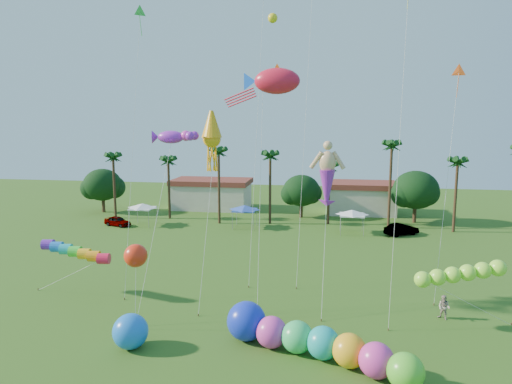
% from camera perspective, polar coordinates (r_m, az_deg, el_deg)
% --- Properties ---
extents(tree_line, '(69.46, 8.91, 11.00)m').
position_cam_1_polar(tree_line, '(66.46, 7.85, 0.22)').
color(tree_line, '#3A2819').
rests_on(tree_line, ground).
extents(buildings_row, '(35.00, 7.00, 4.00)m').
position_cam_1_polar(buildings_row, '(73.20, 2.73, -0.74)').
color(buildings_row, beige).
rests_on(buildings_row, ground).
extents(tent_row, '(31.00, 4.00, 0.60)m').
position_cam_1_polar(tent_row, '(60.19, -1.54, -2.04)').
color(tent_row, white).
rests_on(tent_row, ground).
extents(car_a, '(4.19, 2.75, 1.33)m').
position_cam_1_polar(car_a, '(64.97, -16.92, -3.50)').
color(car_a, '#4C4C54').
rests_on(car_a, ground).
extents(car_b, '(4.55, 3.73, 1.46)m').
position_cam_1_polar(car_b, '(59.97, 17.73, -4.47)').
color(car_b, '#4C4C54').
rests_on(car_b, ground).
extents(spectator_b, '(1.08, 1.04, 1.76)m').
position_cam_1_polar(spectator_b, '(36.06, 22.44, -13.19)').
color(spectator_b, '#AE9891').
rests_on(spectator_b, ground).
extents(caterpillar_inflatable, '(11.90, 6.75, 2.53)m').
position_cam_1_polar(caterpillar_inflatable, '(28.69, 6.76, -17.97)').
color(caterpillar_inflatable, '#E13BB0').
rests_on(caterpillar_inflatable, ground).
extents(blue_ball, '(2.20, 2.20, 2.20)m').
position_cam_1_polar(blue_ball, '(30.53, -15.42, -16.44)').
color(blue_ball, blue).
rests_on(blue_ball, ground).
extents(rainbow_tube, '(8.27, 1.64, 3.81)m').
position_cam_1_polar(rainbow_tube, '(38.71, -20.60, -7.70)').
color(rainbow_tube, '#F01A42').
rests_on(rainbow_tube, ground).
extents(green_worm, '(9.36, 3.26, 4.09)m').
position_cam_1_polar(green_worm, '(33.26, 20.10, -10.23)').
color(green_worm, '#9FFF38').
rests_on(green_worm, ground).
extents(orange_ball_kite, '(1.71, 1.71, 5.93)m').
position_cam_1_polar(orange_ball_kite, '(31.59, -14.80, -7.70)').
color(orange_ball_kite, red).
rests_on(orange_ball_kite, ground).
extents(merman_kite, '(2.46, 6.04, 12.07)m').
position_cam_1_polar(merman_kite, '(36.06, 8.88, 1.70)').
color(merman_kite, '#DBAB7C').
rests_on(merman_kite, ground).
extents(fish_kite, '(5.62, 6.23, 18.20)m').
position_cam_1_polar(fish_kite, '(36.19, 2.64, 13.68)').
color(fish_kite, red).
rests_on(fish_kite, ground).
extents(squid_kite, '(1.70, 4.35, 14.90)m').
position_cam_1_polar(squid_kite, '(34.92, -5.55, 6.64)').
color(squid_kite, '#FFA714').
rests_on(squid_kite, ground).
extents(lobster_kite, '(3.86, 5.84, 13.53)m').
position_cam_1_polar(lobster_kite, '(34.35, -10.60, 6.76)').
color(lobster_kite, purple).
rests_on(lobster_kite, ground).
extents(delta_kite_red, '(2.49, 4.67, 18.58)m').
position_cam_1_polar(delta_kite_red, '(40.86, 23.98, 13.23)').
color(delta_kite_red, '#FE5A1C').
rests_on(delta_kite_red, ground).
extents(delta_kite_green, '(1.00, 4.53, 23.28)m').
position_cam_1_polar(delta_kite_green, '(40.25, -14.34, 20.23)').
color(delta_kite_green, green).
rests_on(delta_kite_green, ground).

